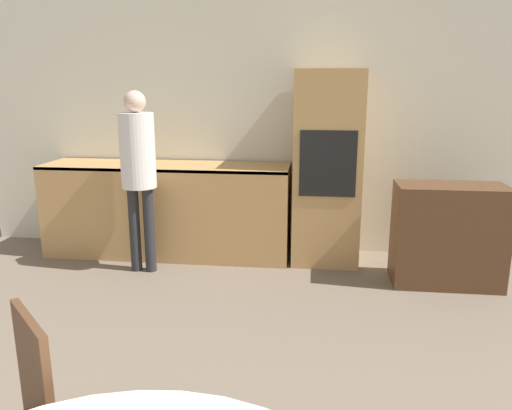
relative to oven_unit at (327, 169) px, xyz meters
name	(u,v)px	position (x,y,z in m)	size (l,w,h in m)	color
wall_back	(291,125)	(-0.37, 0.34, 0.38)	(6.58, 0.05, 2.60)	beige
kitchen_counter	(168,208)	(-1.59, -0.01, -0.44)	(2.46, 0.60, 0.93)	tan
oven_unit	(327,169)	(0.00, 0.00, 0.00)	(0.63, 0.59, 1.84)	tan
sideboard	(448,235)	(1.04, -0.48, -0.48)	(0.91, 0.45, 0.88)	#51331E
person_standing	(138,162)	(-1.69, -0.50, 0.11)	(0.31, 0.31, 1.66)	#262628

